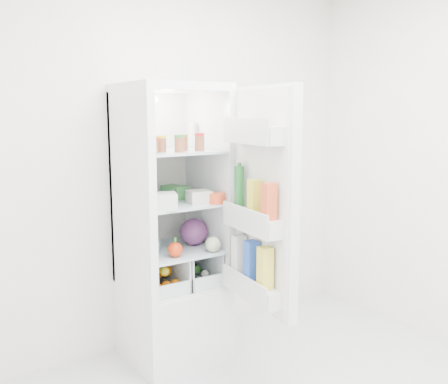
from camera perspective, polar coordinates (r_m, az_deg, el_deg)
room_walls at (r=2.33m, az=12.68°, el=8.09°), size 3.02×3.02×2.61m
refrigerator at (r=3.36m, az=-6.24°, el=-7.55°), size 0.60×0.60×1.80m
shelf_low at (r=3.28m, az=-5.75°, el=-6.56°), size 0.49×0.53×0.01m
shelf_mid at (r=3.21m, az=-5.83°, el=-1.23°), size 0.49×0.53×0.02m
shelf_top at (r=3.17m, az=-5.93°, el=4.65°), size 0.49×0.53×0.02m
crisper_left at (r=3.27m, az=-7.62°, el=-9.06°), size 0.23×0.46×0.22m
crisper_right at (r=3.38m, az=-3.87°, el=-8.39°), size 0.23×0.46×0.22m
condiment_jars at (r=3.04m, az=-5.56°, el=5.42°), size 0.38×0.16×0.08m
squeeze_bottle at (r=3.36m, az=-3.58°, el=6.49°), size 0.05×0.05×0.17m
tub_white at (r=2.95m, az=-6.94°, el=-1.06°), size 0.19×0.19×0.10m
tub_cream at (r=3.15m, az=-2.89°, el=-0.54°), size 0.16×0.16×0.08m
tin_red at (r=3.12m, az=-0.82°, el=-0.72°), size 0.13×0.13×0.07m
foil_tray at (r=3.26m, az=-7.88°, el=-0.65°), size 0.16×0.13×0.04m
tub_green at (r=3.31m, az=-5.64°, el=-0.01°), size 0.15×0.18×0.09m
red_cabbage at (r=3.33m, az=-3.46°, el=-4.55°), size 0.18×0.18×0.18m
bell_pepper at (r=3.08m, az=-5.59°, el=-6.57°), size 0.09×0.09×0.09m
mushroom_bowl at (r=3.23m, az=-8.67°, el=-6.06°), size 0.20×0.20×0.07m
salad_bag at (r=3.18m, az=-1.25°, el=-5.99°), size 0.10×0.10×0.10m
citrus_pile at (r=3.26m, az=-7.45°, el=-9.59°), size 0.20×0.31×0.16m
veg_pile at (r=3.39m, az=-3.77°, el=-9.14°), size 0.16×0.30×0.10m
fridge_door at (r=2.88m, az=4.28°, el=-1.57°), size 0.24×0.60×1.30m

